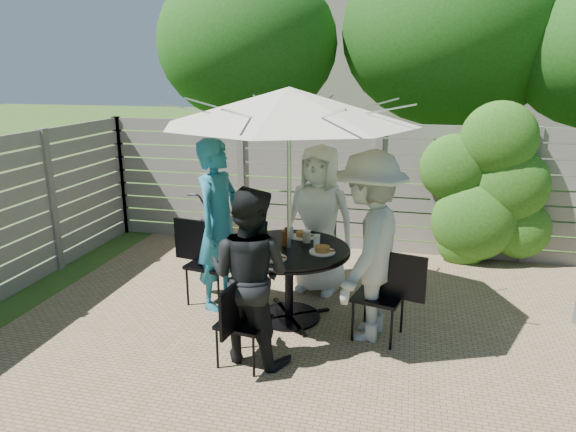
% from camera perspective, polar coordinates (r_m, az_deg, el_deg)
% --- Properties ---
extents(backyard_envelope, '(60.00, 60.00, 5.00)m').
position_cam_1_polar(backyard_envelope, '(14.42, 12.66, 15.86)').
color(backyard_envelope, '#34531A').
rests_on(backyard_envelope, ground).
extents(patio_table, '(1.44, 1.44, 0.80)m').
position_cam_1_polar(patio_table, '(5.31, 0.12, -5.98)').
color(patio_table, black).
rests_on(patio_table, ground).
extents(umbrella, '(2.90, 2.90, 2.39)m').
position_cam_1_polar(umbrella, '(4.93, 0.14, 12.15)').
color(umbrella, silver).
rests_on(umbrella, ground).
extents(chair_back, '(0.49, 0.64, 0.84)m').
position_cam_1_polar(chair_back, '(6.25, 3.84, -5.59)').
color(chair_back, black).
rests_on(chair_back, ground).
extents(person_back, '(0.95, 0.71, 1.75)m').
position_cam_1_polar(person_back, '(5.93, 3.48, -0.44)').
color(person_back, white).
rests_on(person_back, ground).
extents(chair_left, '(0.72, 0.53, 0.95)m').
position_cam_1_polar(chair_left, '(5.85, -8.57, -6.91)').
color(chair_left, black).
rests_on(chair_left, ground).
extents(person_left, '(0.57, 0.76, 1.87)m').
position_cam_1_polar(person_left, '(5.56, -7.67, -1.01)').
color(person_left, teal).
rests_on(person_left, ground).
extents(chair_front, '(0.46, 0.63, 0.84)m').
position_cam_1_polar(chair_front, '(4.67, -4.96, -13.48)').
color(chair_front, black).
rests_on(chair_front, ground).
extents(person_front, '(0.89, 0.75, 1.61)m').
position_cam_1_polar(person_front, '(4.53, -4.29, -6.66)').
color(person_front, black).
rests_on(person_front, ground).
extents(chair_right, '(0.69, 0.53, 0.91)m').
position_cam_1_polar(chair_right, '(5.13, 10.13, -10.54)').
color(chair_right, black).
rests_on(chair_right, ground).
extents(person_right, '(0.91, 1.31, 1.85)m').
position_cam_1_polar(person_right, '(4.91, 8.97, -3.48)').
color(person_right, '#A9A9A5').
rests_on(person_right, ground).
extents(plate_back, '(0.26, 0.26, 0.06)m').
position_cam_1_polar(plate_back, '(5.53, 1.69, -2.14)').
color(plate_back, white).
rests_on(plate_back, patio_table).
extents(plate_left, '(0.26, 0.26, 0.06)m').
position_cam_1_polar(plate_left, '(5.37, -3.37, -2.72)').
color(plate_left, white).
rests_on(plate_left, patio_table).
extents(plate_front, '(0.26, 0.26, 0.06)m').
position_cam_1_polar(plate_front, '(4.91, -1.64, -4.51)').
color(plate_front, white).
rests_on(plate_front, patio_table).
extents(plate_right, '(0.26, 0.26, 0.06)m').
position_cam_1_polar(plate_right, '(5.08, 3.82, -3.81)').
color(plate_right, white).
rests_on(plate_right, patio_table).
extents(glass_back, '(0.07, 0.07, 0.14)m').
position_cam_1_polar(glass_back, '(5.47, 0.26, -1.84)').
color(glass_back, silver).
rests_on(glass_back, patio_table).
extents(glass_left, '(0.07, 0.07, 0.14)m').
position_cam_1_polar(glass_left, '(5.22, -2.95, -2.73)').
color(glass_left, silver).
rests_on(glass_left, patio_table).
extents(glass_right, '(0.07, 0.07, 0.14)m').
position_cam_1_polar(glass_right, '(5.19, 3.22, -2.83)').
color(glass_right, silver).
rests_on(glass_right, patio_table).
extents(syrup_jug, '(0.09, 0.09, 0.16)m').
position_cam_1_polar(syrup_jug, '(5.26, -0.24, -2.43)').
color(syrup_jug, '#59280C').
rests_on(syrup_jug, patio_table).
extents(coffee_cup, '(0.08, 0.08, 0.12)m').
position_cam_1_polar(coffee_cup, '(5.36, 2.08, -2.34)').
color(coffee_cup, '#C6B293').
rests_on(coffee_cup, patio_table).
extents(bicycle, '(1.08, 1.91, 0.95)m').
position_cam_1_polar(bicycle, '(7.53, -8.01, -0.12)').
color(bicycle, '#333338').
rests_on(bicycle, ground).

